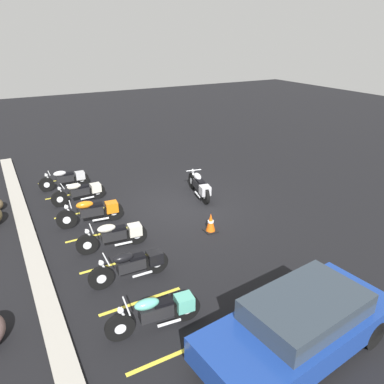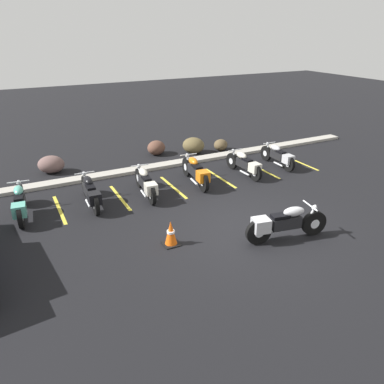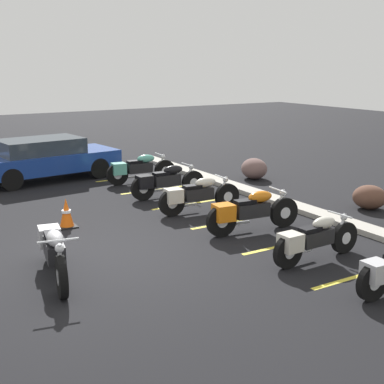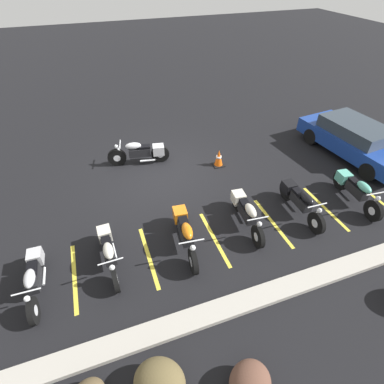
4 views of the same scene
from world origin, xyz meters
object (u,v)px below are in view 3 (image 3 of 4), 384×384
object	(u,v)px
parked_bike_2	(196,195)
traffic_cone	(66,214)
parked_bike_3	(249,211)
motorcycle_silver_featured	(54,250)
parked_bike_4	(313,239)
landscape_rock_3	(370,197)
parked_bike_0	(138,168)
parked_bike_1	(165,181)
landscape_rock_0	(254,169)
car_blue	(45,158)

from	to	relation	value
parked_bike_2	traffic_cone	xyz separation A→B (m)	(-0.49, -3.03, -0.14)
parked_bike_2	parked_bike_3	bearing A→B (deg)	-80.26
motorcycle_silver_featured	parked_bike_4	world-z (taller)	motorcycle_silver_featured
landscape_rock_3	parked_bike_0	bearing A→B (deg)	-147.11
parked_bike_3	parked_bike_4	world-z (taller)	parked_bike_3
parked_bike_4	landscape_rock_3	distance (m)	4.23
motorcycle_silver_featured	parked_bike_1	bearing A→B (deg)	142.90
parked_bike_0	parked_bike_4	size ratio (longest dim) A/B	1.06
parked_bike_2	traffic_cone	world-z (taller)	parked_bike_2
parked_bike_3	landscape_rock_0	xyz separation A→B (m)	(-4.25, 3.44, -0.14)
parked_bike_1	parked_bike_2	world-z (taller)	parked_bike_1
motorcycle_silver_featured	parked_bike_2	distance (m)	4.62
motorcycle_silver_featured	parked_bike_2	size ratio (longest dim) A/B	1.04
parked_bike_1	car_blue	xyz separation A→B (m)	(-3.88, -2.08, 0.23)
traffic_cone	landscape_rock_0	bearing A→B (deg)	105.83
car_blue	parked_bike_1	bearing A→B (deg)	-68.08
motorcycle_silver_featured	parked_bike_0	xyz separation A→B (m)	(-5.78, 4.34, -0.02)
motorcycle_silver_featured	car_blue	size ratio (longest dim) A/B	0.50
car_blue	landscape_rock_3	distance (m)	9.53
parked_bike_0	parked_bike_2	xyz separation A→B (m)	(3.67, -0.23, -0.01)
parked_bike_2	landscape_rock_3	xyz separation A→B (m)	(1.92, 3.85, -0.15)
parked_bike_4	landscape_rock_0	distance (m)	7.15
landscape_rock_3	traffic_cone	distance (m)	7.29
landscape_rock_0	traffic_cone	xyz separation A→B (m)	(1.88, -6.63, -0.02)
parked_bike_0	parked_bike_3	bearing A→B (deg)	-85.30
parked_bike_0	parked_bike_4	bearing A→B (deg)	-85.54
parked_bike_2	parked_bike_4	world-z (taller)	parked_bike_2
parked_bike_1	traffic_cone	size ratio (longest dim) A/B	3.31
parked_bike_4	car_blue	distance (m)	9.70
motorcycle_silver_featured	landscape_rock_3	bearing A→B (deg)	101.83
car_blue	landscape_rock_0	xyz separation A→B (m)	(3.24, 5.59, -0.36)
car_blue	parked_bike_3	bearing A→B (deg)	-80.26
parked_bike_0	parked_bike_1	size ratio (longest dim) A/B	1.00
parked_bike_1	landscape_rock_3	xyz separation A→B (m)	(3.65, 3.76, -0.15)
car_blue	landscape_rock_0	world-z (taller)	car_blue
parked_bike_0	landscape_rock_3	xyz separation A→B (m)	(5.59, 3.61, -0.15)
parked_bike_4	landscape_rock_3	bearing A→B (deg)	25.50
traffic_cone	parked_bike_1	bearing A→B (deg)	111.61
parked_bike_0	landscape_rock_3	size ratio (longest dim) A/B	2.63
motorcycle_silver_featured	parked_bike_1	size ratio (longest dim) A/B	1.03
parked_bike_1	parked_bike_2	distance (m)	1.73
motorcycle_silver_featured	parked_bike_0	bearing A→B (deg)	153.53
parked_bike_2	parked_bike_0	bearing A→B (deg)	91.32
parked_bike_1	parked_bike_4	size ratio (longest dim) A/B	1.06
motorcycle_silver_featured	traffic_cone	distance (m)	2.83
motorcycle_silver_featured	car_blue	distance (m)	8.01
parked_bike_3	car_blue	size ratio (longest dim) A/B	0.50
parked_bike_1	parked_bike_2	xyz separation A→B (m)	(1.73, -0.09, -0.00)
parked_bike_3	traffic_cone	bearing A→B (deg)	149.10
parked_bike_4	traffic_cone	xyz separation A→B (m)	(-4.35, -3.13, -0.12)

